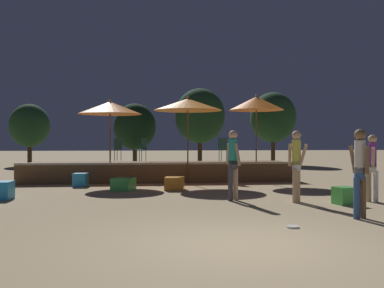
% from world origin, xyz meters
% --- Properties ---
extents(ground_plane, '(120.00, 120.00, 0.00)m').
position_xyz_m(ground_plane, '(0.00, 0.00, 0.00)').
color(ground_plane, tan).
extents(wooden_deck, '(10.44, 2.65, 0.78)m').
position_xyz_m(wooden_deck, '(-1.01, 10.74, 0.35)').
color(wooden_deck, brown).
rests_on(wooden_deck, ground).
extents(patio_umbrella_0, '(2.12, 2.12, 3.35)m').
position_xyz_m(patio_umbrella_0, '(2.69, 9.76, 3.01)').
color(patio_umbrella_0, brown).
rests_on(patio_umbrella_0, ground).
extents(patio_umbrella_1, '(2.35, 2.35, 3.10)m').
position_xyz_m(patio_umbrella_1, '(-2.86, 9.66, 2.79)').
color(patio_umbrella_1, brown).
rests_on(patio_umbrella_1, ground).
extents(patio_umbrella_2, '(2.54, 2.54, 3.21)m').
position_xyz_m(patio_umbrella_2, '(0.00, 9.31, 2.91)').
color(patio_umbrella_2, brown).
rests_on(patio_umbrella_2, ground).
extents(cube_seat_0, '(0.50, 0.50, 0.46)m').
position_xyz_m(cube_seat_0, '(-3.78, 8.66, 0.23)').
color(cube_seat_0, '#2D9EDB').
rests_on(cube_seat_0, ground).
extents(cube_seat_1, '(0.53, 0.53, 0.43)m').
position_xyz_m(cube_seat_1, '(3.39, 3.77, 0.22)').
color(cube_seat_1, '#4CC651').
rests_on(cube_seat_1, ground).
extents(cube_seat_2, '(0.81, 0.81, 0.40)m').
position_xyz_m(cube_seat_2, '(-2.24, 7.36, 0.20)').
color(cube_seat_2, '#4CC651').
rests_on(cube_seat_2, ground).
extents(cube_seat_4, '(0.68, 0.68, 0.41)m').
position_xyz_m(cube_seat_4, '(-0.61, 7.32, 0.20)').
color(cube_seat_4, orange).
rests_on(cube_seat_4, ground).
extents(cube_seat_5, '(0.60, 0.60, 0.48)m').
position_xyz_m(cube_seat_5, '(-5.43, 5.64, 0.24)').
color(cube_seat_5, '#2D9EDB').
rests_on(cube_seat_5, ground).
extents(person_0, '(0.44, 0.41, 1.84)m').
position_xyz_m(person_0, '(2.34, 4.28, 1.03)').
color(person_0, tan).
rests_on(person_0, ground).
extents(person_1, '(0.32, 0.49, 1.86)m').
position_xyz_m(person_1, '(0.78, 4.73, 1.04)').
color(person_1, '#3F3F47').
rests_on(person_1, ground).
extents(person_2, '(0.29, 0.52, 1.74)m').
position_xyz_m(person_2, '(4.32, 4.15, 0.95)').
color(person_2, white).
rests_on(person_2, ground).
extents(person_3, '(0.29, 0.50, 1.82)m').
position_xyz_m(person_3, '(2.83, 1.91, 1.01)').
color(person_3, brown).
rests_on(person_3, ground).
extents(bistro_chair_0, '(0.47, 0.47, 0.90)m').
position_xyz_m(bistro_chair_0, '(-1.68, 10.47, 1.32)').
color(bistro_chair_0, '#1E4C47').
rests_on(bistro_chair_0, wooden_deck).
extents(bistro_chair_1, '(0.47, 0.48, 0.90)m').
position_xyz_m(bistro_chair_1, '(-2.70, 10.98, 1.32)').
color(bistro_chair_1, '#1E4C47').
rests_on(bistro_chair_1, wooden_deck).
extents(bistro_chair_2, '(0.46, 0.46, 0.90)m').
position_xyz_m(bistro_chair_2, '(1.44, 9.98, 1.32)').
color(bistro_chair_2, '#1E4C47').
rests_on(bistro_chair_2, wooden_deck).
extents(frisbee_disc, '(0.24, 0.24, 0.03)m').
position_xyz_m(frisbee_disc, '(1.17, 1.18, 0.02)').
color(frisbee_disc, white).
rests_on(frisbee_disc, ground).
extents(background_tree_0, '(3.04, 3.04, 4.79)m').
position_xyz_m(background_tree_0, '(6.81, 21.41, 3.11)').
color(background_tree_0, '#3D2B1C').
rests_on(background_tree_0, ground).
extents(background_tree_1, '(2.52, 2.52, 3.92)m').
position_xyz_m(background_tree_1, '(-9.06, 22.00, 2.53)').
color(background_tree_1, '#3D2B1C').
rests_on(background_tree_1, ground).
extents(background_tree_2, '(3.11, 3.11, 4.82)m').
position_xyz_m(background_tree_2, '(1.73, 20.03, 3.10)').
color(background_tree_2, '#3D2B1C').
rests_on(background_tree_2, ground).
extents(background_tree_3, '(2.69, 2.69, 3.95)m').
position_xyz_m(background_tree_3, '(-2.32, 21.25, 2.46)').
color(background_tree_3, '#3D2B1C').
rests_on(background_tree_3, ground).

